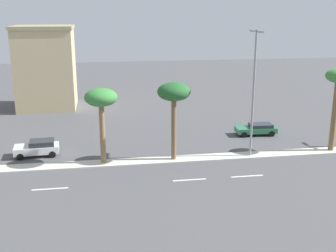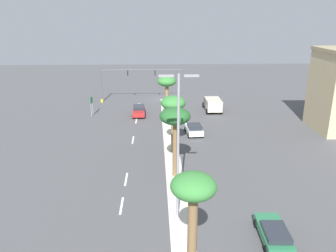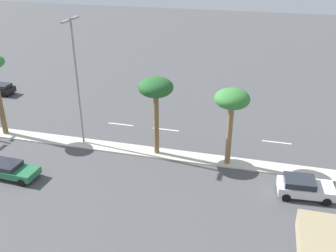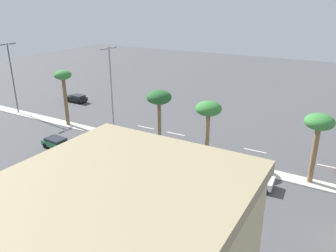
{
  "view_description": "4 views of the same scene",
  "coord_description": "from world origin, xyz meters",
  "px_view_note": "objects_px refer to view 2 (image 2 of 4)",
  "views": [
    {
      "loc": [
        36.43,
        26.06,
        13.44
      ],
      "look_at": [
        -2.33,
        32.48,
        2.67
      ],
      "focal_mm": 45.0,
      "sensor_mm": 36.0,
      "label": 1
    },
    {
      "loc": [
        1.85,
        63.78,
        15.89
      ],
      "look_at": [
        0.44,
        26.08,
        3.28
      ],
      "focal_mm": 36.03,
      "sensor_mm": 36.0,
      "label": 2
    },
    {
      "loc": [
        -29.05,
        24.12,
        17.69
      ],
      "look_at": [
        -0.3,
        31.48,
        3.1
      ],
      "focal_mm": 40.66,
      "sensor_mm": 36.0,
      "label": 3
    },
    {
      "loc": [
        -32.22,
        12.62,
        17.01
      ],
      "look_at": [
        -1.24,
        30.67,
        3.59
      ],
      "focal_mm": 35.34,
      "sensor_mm": 36.0,
      "label": 4
    }
  ],
  "objects_px": {
    "traffic_signal_gantry": "(121,80)",
    "palm_tree_inboard": "(167,84)",
    "sedan_red_left": "(139,111)",
    "street_lamp_rear": "(178,139)",
    "palm_tree_left": "(193,199)",
    "sedan_white_center": "(194,129)",
    "box_truck": "(213,104)",
    "palm_tree_center": "(175,119)",
    "palm_tree_outboard": "(173,105)",
    "sedan_green_trailing": "(274,233)",
    "directional_road_sign": "(91,102)"
  },
  "relations": [
    {
      "from": "traffic_signal_gantry",
      "to": "sedan_red_left",
      "type": "xyz_separation_m",
      "value": [
        -3.55,
        9.04,
        -3.35
      ]
    },
    {
      "from": "traffic_signal_gantry",
      "to": "palm_tree_left",
      "type": "bearing_deg",
      "value": 99.94
    },
    {
      "from": "traffic_signal_gantry",
      "to": "palm_tree_inboard",
      "type": "height_order",
      "value": "palm_tree_inboard"
    },
    {
      "from": "palm_tree_center",
      "to": "palm_tree_outboard",
      "type": "bearing_deg",
      "value": -91.38
    },
    {
      "from": "palm_tree_outboard",
      "to": "box_truck",
      "type": "relative_size",
      "value": 1.23
    },
    {
      "from": "directional_road_sign",
      "to": "palm_tree_outboard",
      "type": "bearing_deg",
      "value": 128.46
    },
    {
      "from": "palm_tree_outboard",
      "to": "sedan_green_trailing",
      "type": "distance_m",
      "value": 19.01
    },
    {
      "from": "sedan_white_center",
      "to": "box_truck",
      "type": "distance_m",
      "value": 12.5
    },
    {
      "from": "sedan_red_left",
      "to": "palm_tree_inboard",
      "type": "bearing_deg",
      "value": 134.43
    },
    {
      "from": "palm_tree_inboard",
      "to": "palm_tree_outboard",
      "type": "relative_size",
      "value": 1.05
    },
    {
      "from": "palm_tree_center",
      "to": "street_lamp_rear",
      "type": "distance_m",
      "value": 7.42
    },
    {
      "from": "palm_tree_center",
      "to": "traffic_signal_gantry",
      "type": "bearing_deg",
      "value": -75.25
    },
    {
      "from": "traffic_signal_gantry",
      "to": "directional_road_sign",
      "type": "bearing_deg",
      "value": 66.15
    },
    {
      "from": "traffic_signal_gantry",
      "to": "directional_road_sign",
      "type": "height_order",
      "value": "traffic_signal_gantry"
    },
    {
      "from": "palm_tree_left",
      "to": "sedan_green_trailing",
      "type": "height_order",
      "value": "palm_tree_left"
    },
    {
      "from": "directional_road_sign",
      "to": "palm_tree_left",
      "type": "distance_m",
      "value": 40.11
    },
    {
      "from": "traffic_signal_gantry",
      "to": "box_truck",
      "type": "distance_m",
      "value": 17.75
    },
    {
      "from": "palm_tree_left",
      "to": "box_truck",
      "type": "height_order",
      "value": "palm_tree_left"
    },
    {
      "from": "directional_road_sign",
      "to": "sedan_red_left",
      "type": "relative_size",
      "value": 0.68
    },
    {
      "from": "palm_tree_center",
      "to": "palm_tree_left",
      "type": "xyz_separation_m",
      "value": [
        -0.03,
        15.85,
        0.5
      ]
    },
    {
      "from": "palm_tree_inboard",
      "to": "sedan_red_left",
      "type": "height_order",
      "value": "palm_tree_inboard"
    },
    {
      "from": "palm_tree_left",
      "to": "sedan_red_left",
      "type": "xyz_separation_m",
      "value": [
        4.69,
        -38.01,
        -5.94
      ]
    },
    {
      "from": "palm_tree_inboard",
      "to": "street_lamp_rear",
      "type": "distance_m",
      "value": 25.02
    },
    {
      "from": "traffic_signal_gantry",
      "to": "palm_tree_outboard",
      "type": "bearing_deg",
      "value": 108.69
    },
    {
      "from": "palm_tree_center",
      "to": "box_truck",
      "type": "xyz_separation_m",
      "value": [
        -7.86,
        -24.26,
        -4.97
      ]
    },
    {
      "from": "traffic_signal_gantry",
      "to": "sedan_white_center",
      "type": "distance_m",
      "value": 22.17
    },
    {
      "from": "palm_tree_left",
      "to": "sedan_red_left",
      "type": "bearing_deg",
      "value": -82.97
    },
    {
      "from": "directional_road_sign",
      "to": "palm_tree_center",
      "type": "relative_size",
      "value": 0.44
    },
    {
      "from": "sedan_red_left",
      "to": "box_truck",
      "type": "xyz_separation_m",
      "value": [
        -12.52,
        -2.09,
        0.47
      ]
    },
    {
      "from": "sedan_green_trailing",
      "to": "traffic_signal_gantry",
      "type": "bearing_deg",
      "value": -70.46
    },
    {
      "from": "street_lamp_rear",
      "to": "palm_tree_inboard",
      "type": "bearing_deg",
      "value": -89.99
    },
    {
      "from": "palm_tree_inboard",
      "to": "street_lamp_rear",
      "type": "relative_size",
      "value": 0.61
    },
    {
      "from": "palm_tree_left",
      "to": "palm_tree_outboard",
      "type": "bearing_deg",
      "value": -90.33
    },
    {
      "from": "traffic_signal_gantry",
      "to": "palm_tree_center",
      "type": "distance_m",
      "value": 32.34
    },
    {
      "from": "palm_tree_outboard",
      "to": "sedan_red_left",
      "type": "xyz_separation_m",
      "value": [
        4.82,
        -15.71,
        -5.07
      ]
    },
    {
      "from": "directional_road_sign",
      "to": "sedan_green_trailing",
      "type": "bearing_deg",
      "value": 119.99
    },
    {
      "from": "traffic_signal_gantry",
      "to": "sedan_red_left",
      "type": "relative_size",
      "value": 3.34
    },
    {
      "from": "palm_tree_center",
      "to": "sedan_red_left",
      "type": "relative_size",
      "value": 1.55
    },
    {
      "from": "box_truck",
      "to": "sedan_red_left",
      "type": "bearing_deg",
      "value": 9.49
    },
    {
      "from": "sedan_red_left",
      "to": "sedan_white_center",
      "type": "bearing_deg",
      "value": 130.03
    },
    {
      "from": "sedan_red_left",
      "to": "sedan_white_center",
      "type": "height_order",
      "value": "sedan_white_center"
    },
    {
      "from": "palm_tree_outboard",
      "to": "directional_road_sign",
      "type": "bearing_deg",
      "value": -51.54
    },
    {
      "from": "directional_road_sign",
      "to": "palm_tree_inboard",
      "type": "relative_size",
      "value": 0.44
    },
    {
      "from": "palm_tree_outboard",
      "to": "sedan_red_left",
      "type": "distance_m",
      "value": 17.2
    },
    {
      "from": "sedan_green_trailing",
      "to": "box_truck",
      "type": "distance_m",
      "value": 34.94
    },
    {
      "from": "palm_tree_inboard",
      "to": "sedan_white_center",
      "type": "bearing_deg",
      "value": 125.47
    },
    {
      "from": "traffic_signal_gantry",
      "to": "palm_tree_inboard",
      "type": "relative_size",
      "value": 2.16
    },
    {
      "from": "palm_tree_inboard",
      "to": "sedan_green_trailing",
      "type": "bearing_deg",
      "value": 103.6
    },
    {
      "from": "palm_tree_inboard",
      "to": "box_truck",
      "type": "xyz_separation_m",
      "value": [
        -8.06,
        -6.64,
        -4.82
      ]
    },
    {
      "from": "street_lamp_rear",
      "to": "box_truck",
      "type": "xyz_separation_m",
      "value": [
        -8.05,
        -31.65,
        -5.6
      ]
    }
  ]
}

